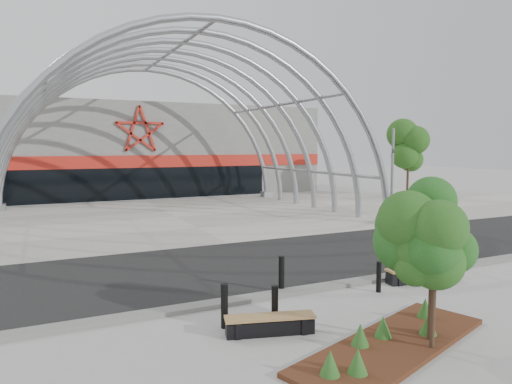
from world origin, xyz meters
TOP-DOWN VIEW (x-y plane):
  - ground at (0.00, 0.00)m, footprint 140.00×140.00m
  - road at (0.00, 3.50)m, footprint 140.00×7.00m
  - forecourt at (0.00, 15.50)m, footprint 60.00×17.00m
  - kerb at (0.00, -0.25)m, footprint 60.00×0.50m
  - arena_building at (0.00, 33.45)m, footprint 34.00×15.24m
  - vault_canopy at (0.00, 15.50)m, footprint 20.80×15.80m
  - planting_bed at (-0.73, -4.32)m, footprint 5.79×3.39m
  - signal_pole at (10.48, 8.23)m, footprint 0.38×0.74m
  - street_tree_0 at (0.19, -4.53)m, footprint 1.65×1.65m
  - street_tree_1 at (-0.08, -4.84)m, footprint 1.30×1.30m
  - bench_0 at (-2.74, -2.55)m, footprint 2.15×1.01m
  - bench_1 at (3.42, -0.97)m, footprint 2.28×0.83m
  - bollard_0 at (-3.56, -1.75)m, footprint 0.17×0.17m
  - bollard_1 at (-2.46, -2.24)m, footprint 0.16×0.16m
  - bollard_2 at (-1.04, 0.04)m, footprint 0.17×0.17m
  - bollard_3 at (1.58, -1.21)m, footprint 0.15×0.15m
  - bollard_4 at (4.75, -0.42)m, footprint 0.15×0.15m
  - bg_tree_1 at (21.00, 18.00)m, footprint 2.70×2.70m

SIDE VIEW (x-z plane):
  - ground at x=0.00m, z-range 0.00..0.00m
  - road at x=0.00m, z-range 0.00..0.02m
  - vault_canopy at x=0.00m, z-range -10.16..10.20m
  - forecourt at x=0.00m, z-range 0.00..0.04m
  - kerb at x=0.00m, z-range 0.00..0.12m
  - planting_bed at x=-0.73m, z-range -0.15..0.43m
  - bench_0 at x=-2.74m, z-range -0.01..0.43m
  - bench_1 at x=3.42m, z-range -0.01..0.46m
  - bollard_3 at x=1.58m, z-range 0.00..0.93m
  - bollard_4 at x=4.75m, z-range 0.00..0.96m
  - bollard_1 at x=-2.46m, z-range 0.00..1.02m
  - bollard_0 at x=-3.56m, z-range 0.00..1.07m
  - bollard_2 at x=-1.04m, z-range 0.00..1.09m
  - street_tree_1 at x=-0.08m, z-range 0.67..3.74m
  - street_tree_0 at x=0.19m, z-range 0.82..4.58m
  - signal_pole at x=10.48m, z-range 0.12..5.46m
  - arena_building at x=0.00m, z-range -0.01..7.99m
  - bg_tree_1 at x=21.00m, z-range 1.29..7.20m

